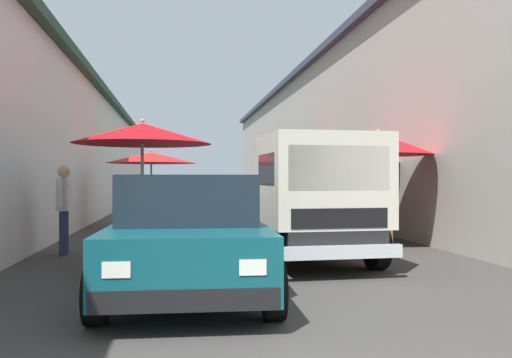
{
  "coord_description": "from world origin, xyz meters",
  "views": [
    {
      "loc": [
        -2.19,
        1.27,
        1.4
      ],
      "look_at": [
        8.29,
        -0.26,
        1.4
      ],
      "focal_mm": 37.95,
      "sensor_mm": 36.0,
      "label": 1
    }
  ],
  "objects_px": {
    "fruit_stall_far_right": "(142,152)",
    "delivery_truck": "(309,201)",
    "fruit_stall_near_left": "(340,166)",
    "fruit_stall_near_right": "(298,170)",
    "hatchback_car": "(189,233)",
    "fruit_stall_far_left": "(150,167)",
    "fruit_stall_mid_lane": "(377,154)",
    "vendor_by_crates": "(64,203)"
  },
  "relations": [
    {
      "from": "fruit_stall_near_left",
      "to": "hatchback_car",
      "type": "bearing_deg",
      "value": 148.06
    },
    {
      "from": "fruit_stall_far_right",
      "to": "hatchback_car",
      "type": "height_order",
      "value": "fruit_stall_far_right"
    },
    {
      "from": "fruit_stall_mid_lane",
      "to": "fruit_stall_near_left",
      "type": "relative_size",
      "value": 0.84
    },
    {
      "from": "fruit_stall_near_left",
      "to": "vendor_by_crates",
      "type": "height_order",
      "value": "fruit_stall_near_left"
    },
    {
      "from": "fruit_stall_near_right",
      "to": "fruit_stall_near_left",
      "type": "relative_size",
      "value": 0.85
    },
    {
      "from": "fruit_stall_near_right",
      "to": "fruit_stall_far_left",
      "type": "bearing_deg",
      "value": 116.37
    },
    {
      "from": "fruit_stall_near_right",
      "to": "fruit_stall_far_left",
      "type": "distance_m",
      "value": 5.59
    },
    {
      "from": "delivery_truck",
      "to": "fruit_stall_near_left",
      "type": "bearing_deg",
      "value": -23.51
    },
    {
      "from": "fruit_stall_far_right",
      "to": "fruit_stall_near_left",
      "type": "xyz_separation_m",
      "value": [
        3.36,
        -4.55,
        -0.15
      ]
    },
    {
      "from": "fruit_stall_near_left",
      "to": "vendor_by_crates",
      "type": "bearing_deg",
      "value": 111.41
    },
    {
      "from": "fruit_stall_mid_lane",
      "to": "fruit_stall_near_left",
      "type": "xyz_separation_m",
      "value": [
        2.22,
        0.11,
        -0.19
      ]
    },
    {
      "from": "fruit_stall_near_right",
      "to": "delivery_truck",
      "type": "xyz_separation_m",
      "value": [
        -9.96,
        2.06,
        -0.68
      ]
    },
    {
      "from": "fruit_stall_far_right",
      "to": "delivery_truck",
      "type": "distance_m",
      "value": 2.98
    },
    {
      "from": "fruit_stall_near_right",
      "to": "vendor_by_crates",
      "type": "relative_size",
      "value": 1.49
    },
    {
      "from": "fruit_stall_far_left",
      "to": "hatchback_car",
      "type": "xyz_separation_m",
      "value": [
        -9.46,
        -0.93,
        -1.01
      ]
    },
    {
      "from": "fruit_stall_near_right",
      "to": "fruit_stall_far_right",
      "type": "bearing_deg",
      "value": 152.36
    },
    {
      "from": "fruit_stall_far_right",
      "to": "hatchback_car",
      "type": "xyz_separation_m",
      "value": [
        -2.76,
        -0.74,
        -1.14
      ]
    },
    {
      "from": "fruit_stall_far_left",
      "to": "fruit_stall_mid_lane",
      "type": "bearing_deg",
      "value": -138.85
    },
    {
      "from": "fruit_stall_far_left",
      "to": "fruit_stall_near_left",
      "type": "height_order",
      "value": "fruit_stall_far_left"
    },
    {
      "from": "fruit_stall_near_left",
      "to": "delivery_truck",
      "type": "height_order",
      "value": "fruit_stall_near_left"
    },
    {
      "from": "delivery_truck",
      "to": "vendor_by_crates",
      "type": "distance_m",
      "value": 4.59
    },
    {
      "from": "fruit_stall_far_left",
      "to": "delivery_truck",
      "type": "bearing_deg",
      "value": -158.49
    },
    {
      "from": "fruit_stall_mid_lane",
      "to": "hatchback_car",
      "type": "height_order",
      "value": "fruit_stall_mid_lane"
    },
    {
      "from": "fruit_stall_far_left",
      "to": "delivery_truck",
      "type": "xyz_separation_m",
      "value": [
        -7.48,
        -2.95,
        -0.71
      ]
    },
    {
      "from": "delivery_truck",
      "to": "fruit_stall_far_left",
      "type": "bearing_deg",
      "value": 21.51
    },
    {
      "from": "delivery_truck",
      "to": "fruit_stall_far_right",
      "type": "bearing_deg",
      "value": 74.12
    },
    {
      "from": "hatchback_car",
      "to": "fruit_stall_far_left",
      "type": "bearing_deg",
      "value": 5.64
    },
    {
      "from": "fruit_stall_far_right",
      "to": "delivery_truck",
      "type": "xyz_separation_m",
      "value": [
        -0.78,
        -2.75,
        -0.83
      ]
    },
    {
      "from": "vendor_by_crates",
      "to": "fruit_stall_far_right",
      "type": "bearing_deg",
      "value": -123.73
    },
    {
      "from": "fruit_stall_far_left",
      "to": "delivery_truck",
      "type": "distance_m",
      "value": 8.07
    },
    {
      "from": "fruit_stall_far_right",
      "to": "fruit_stall_near_right",
      "type": "bearing_deg",
      "value": -27.64
    },
    {
      "from": "fruit_stall_far_right",
      "to": "fruit_stall_mid_lane",
      "type": "distance_m",
      "value": 4.8
    },
    {
      "from": "fruit_stall_far_left",
      "to": "vendor_by_crates",
      "type": "distance_m",
      "value": 5.9
    },
    {
      "from": "fruit_stall_far_right",
      "to": "fruit_stall_near_left",
      "type": "relative_size",
      "value": 0.85
    },
    {
      "from": "fruit_stall_mid_lane",
      "to": "delivery_truck",
      "type": "relative_size",
      "value": 0.49
    },
    {
      "from": "fruit_stall_near_right",
      "to": "hatchback_car",
      "type": "xyz_separation_m",
      "value": [
        -11.94,
        4.07,
        -0.99
      ]
    },
    {
      "from": "fruit_stall_near_right",
      "to": "vendor_by_crates",
      "type": "xyz_separation_m",
      "value": [
        -8.19,
        6.29,
        -0.77
      ]
    },
    {
      "from": "fruit_stall_far_left",
      "to": "fruit_stall_near_left",
      "type": "bearing_deg",
      "value": -125.12
    },
    {
      "from": "vendor_by_crates",
      "to": "fruit_stall_near_left",
      "type": "bearing_deg",
      "value": -68.59
    },
    {
      "from": "hatchback_car",
      "to": "vendor_by_crates",
      "type": "height_order",
      "value": "vendor_by_crates"
    },
    {
      "from": "delivery_truck",
      "to": "vendor_by_crates",
      "type": "xyz_separation_m",
      "value": [
        1.77,
        4.24,
        -0.08
      ]
    },
    {
      "from": "fruit_stall_mid_lane",
      "to": "hatchback_car",
      "type": "relative_size",
      "value": 0.61
    }
  ]
}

